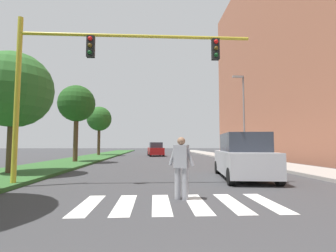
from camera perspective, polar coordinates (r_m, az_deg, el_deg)
name	(u,v)px	position (r m, az deg, el deg)	size (l,w,h in m)	color
ground_plane	(159,157)	(29.73, -2.05, -7.16)	(140.00, 140.00, 0.00)	#38383A
crosswalk	(179,204)	(6.47, 2.58, -17.53)	(4.95, 2.20, 0.01)	silver
median_strip	(93,157)	(28.51, -16.90, -6.95)	(4.09, 64.00, 0.15)	#2D5B28
tree_mid	(14,90)	(14.20, -32.15, 7.08)	(3.67, 3.67, 5.83)	#4C3823
tree_far	(77,104)	(21.19, -20.40, 4.78)	(2.92, 2.92, 6.09)	#4C3823
tree_distant	(99,119)	(33.21, -15.63, 1.56)	(3.15, 3.15, 6.25)	#4C3823
sidewalk_right	(228,157)	(28.98, 13.83, -6.97)	(3.00, 64.00, 0.15)	#9E9991
traffic_light_gantry	(89,66)	(9.75, -17.85, 12.99)	(8.61, 0.30, 6.00)	gold
street_lamp_right	(243,109)	(22.87, 16.94, 3.70)	(1.02, 0.24, 7.50)	slate
pedestrian_performer	(181,165)	(6.80, 3.10, -8.96)	(0.71, 0.39, 1.69)	gray
suv_crossing	(243,157)	(11.31, 16.99, -6.93)	(2.50, 4.81, 1.97)	#B7B7BC
sedan_midblock	(156,150)	(31.93, -2.88, -5.51)	(2.21, 4.38, 1.75)	maroon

